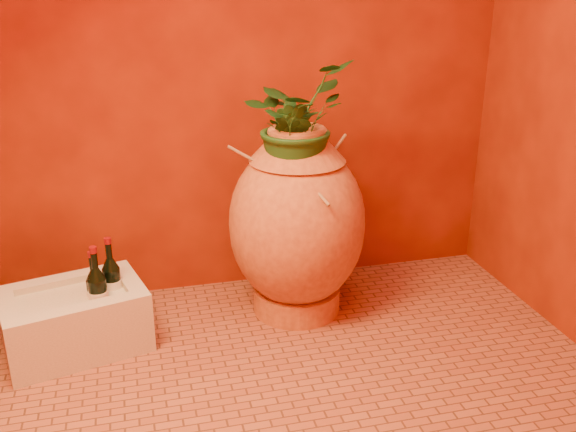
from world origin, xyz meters
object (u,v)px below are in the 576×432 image
object	(u,v)px
wine_bottle_c	(96,293)
wall_tap	(282,141)
amphora	(297,223)
wine_bottle_a	(98,294)
stone_basin	(75,321)
wine_bottle_b	(112,283)

from	to	relation	value
wine_bottle_c	wall_tap	world-z (taller)	wall_tap
amphora	wine_bottle_a	bearing A→B (deg)	-171.44
amphora	stone_basin	world-z (taller)	amphora
stone_basin	wine_bottle_c	distance (m)	0.16
amphora	wine_bottle_b	size ratio (longest dim) A/B	2.74
wine_bottle_b	wall_tap	xyz separation A→B (m)	(0.83, 0.31, 0.50)
stone_basin	wine_bottle_b	bearing A→B (deg)	16.67
wine_bottle_c	wine_bottle_a	bearing A→B (deg)	-71.30
stone_basin	wine_bottle_c	size ratio (longest dim) A/B	2.21
wine_bottle_a	wine_bottle_b	bearing A→B (deg)	59.50
amphora	wall_tap	size ratio (longest dim) A/B	5.09
wine_bottle_b	wine_bottle_c	bearing A→B (deg)	-140.25
stone_basin	wall_tap	world-z (taller)	wall_tap
wine_bottle_b	wall_tap	world-z (taller)	wall_tap
wall_tap	amphora	bearing A→B (deg)	-89.94
amphora	wall_tap	bearing A→B (deg)	90.06
stone_basin	wine_bottle_a	distance (m)	0.18
amphora	wine_bottle_b	xyz separation A→B (m)	(-0.83, -0.04, -0.18)
amphora	stone_basin	size ratio (longest dim) A/B	1.37
wine_bottle_b	wine_bottle_c	size ratio (longest dim) A/B	1.11
wine_bottle_a	wine_bottle_c	world-z (taller)	wine_bottle_a
wine_bottle_b	wine_bottle_c	xyz separation A→B (m)	(-0.07, -0.06, -0.01)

